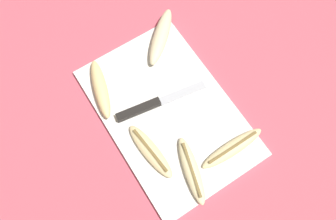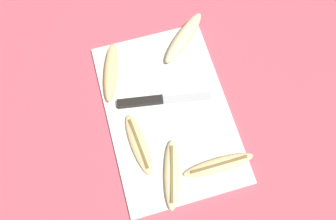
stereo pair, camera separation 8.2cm
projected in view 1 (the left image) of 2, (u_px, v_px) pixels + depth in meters
ground_plane at (168, 113)px, 0.84m from camera, size 4.00×4.00×0.00m
cutting_board at (168, 112)px, 0.83m from camera, size 0.46×0.30×0.01m
knife at (146, 107)px, 0.82m from camera, size 0.06×0.24×0.02m
banana_cream_curved at (161, 36)px, 0.88m from camera, size 0.15×0.16×0.03m
banana_ripe_center at (232, 148)px, 0.78m from camera, size 0.04×0.17×0.02m
banana_soft_right at (191, 170)px, 0.76m from camera, size 0.17×0.08×0.02m
banana_golden_short at (100, 89)px, 0.83m from camera, size 0.17×0.08×0.03m
banana_mellow_near at (150, 151)px, 0.78m from camera, size 0.16×0.05×0.02m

